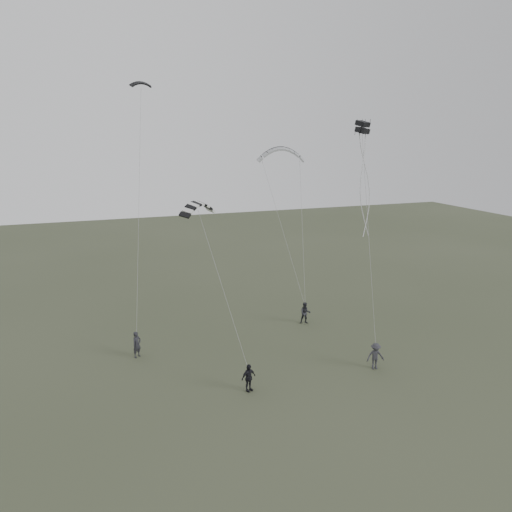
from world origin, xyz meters
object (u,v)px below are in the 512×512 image
object	(u,v)px
flyer_right	(305,313)
kite_pale_large	(281,149)
flyer_far	(375,356)
kite_dark_small	(141,83)
flyer_center	(249,378)
kite_box	(363,127)
flyer_left	(137,344)
kite_striped	(198,203)

from	to	relation	value
flyer_right	kite_pale_large	bearing A→B (deg)	101.92
flyer_right	flyer_far	world-z (taller)	flyer_far
flyer_right	kite_dark_small	xyz separation A→B (m)	(-12.33, 4.54, 18.81)
flyer_center	kite_dark_small	xyz separation A→B (m)	(-3.90, 13.87, 18.84)
kite_dark_small	kite_box	bearing A→B (deg)	-48.47
flyer_center	flyer_far	bearing A→B (deg)	-20.34
flyer_left	kite_striped	bearing A→B (deg)	-50.65
flyer_far	kite_dark_small	world-z (taller)	kite_dark_small
flyer_right	flyer_far	size ratio (longest dim) A/B	0.99
kite_box	flyer_far	bearing A→B (deg)	-114.74
flyer_center	kite_striped	distance (m)	12.18
kite_pale_large	flyer_left	bearing A→B (deg)	-132.28
flyer_right	kite_striped	bearing A→B (deg)	-146.17
kite_dark_small	kite_striped	world-z (taller)	kite_dark_small
kite_striped	kite_box	size ratio (longest dim) A/B	4.07
flyer_center	kite_striped	world-z (taller)	kite_striped
flyer_right	kite_dark_small	world-z (taller)	kite_dark_small
flyer_right	flyer_far	bearing A→B (deg)	-68.30
flyer_left	kite_dark_small	distance (m)	19.94
flyer_left	kite_pale_large	distance (m)	22.17
flyer_left	kite_dark_small	size ratio (longest dim) A/B	1.20
flyer_left	kite_striped	world-z (taller)	kite_striped
flyer_left	flyer_right	distance (m)	14.56
flyer_right	kite_striped	xyz separation A→B (m)	(-9.91, -3.09, 10.33)
kite_pale_large	kite_box	world-z (taller)	kite_box
flyer_right	flyer_center	xyz separation A→B (m)	(-8.42, -9.33, -0.03)
flyer_far	kite_dark_small	distance (m)	26.88
kite_dark_small	flyer_far	bearing A→B (deg)	-55.87
flyer_left	flyer_far	size ratio (longest dim) A/B	1.02
kite_dark_small	kite_pale_large	bearing A→B (deg)	2.25
flyer_left	kite_pale_large	world-z (taller)	kite_pale_large
flyer_far	kite_pale_large	distance (m)	21.47
flyer_far	kite_striped	xyz separation A→B (m)	(-10.77, 6.34, 10.32)
kite_dark_small	flyer_center	bearing A→B (deg)	-83.48
flyer_center	kite_dark_small	bearing A→B (deg)	86.04
flyer_right	kite_dark_small	size ratio (longest dim) A/B	1.16
flyer_left	kite_striped	size ratio (longest dim) A/B	0.63
flyer_far	kite_pale_large	world-z (taller)	kite_pale_large
flyer_right	flyer_center	bearing A→B (deg)	-115.57
flyer_center	flyer_far	size ratio (longest dim) A/B	0.96
flyer_right	flyer_center	distance (m)	12.57
flyer_left	flyer_far	distance (m)	17.09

